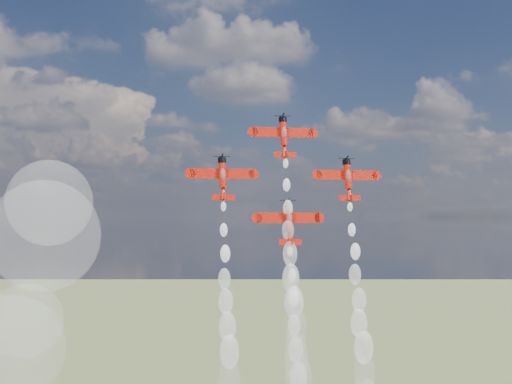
{
  "coord_description": "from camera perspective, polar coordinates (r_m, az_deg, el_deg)",
  "views": [
    {
      "loc": [
        -29.55,
        -122.41,
        87.92
      ],
      "look_at": [
        -4.06,
        12.78,
        92.72
      ],
      "focal_mm": 50.0,
      "sensor_mm": 36.0,
      "label": 1
    }
  ],
  "objects": [
    {
      "name": "smoke_trail_lead",
      "position": [
        132.87,
        3.21,
        -12.51
      ],
      "size": [
        5.71,
        15.06,
        47.08
      ],
      "color": "white",
      "rests_on": "plane_lead"
    },
    {
      "name": "plane_left",
      "position": [
        136.65,
        -2.69,
        1.18
      ],
      "size": [
        12.37,
        4.69,
        8.68
      ],
      "rotation": [
        1.32,
        0.0,
        0.0
      ],
      "color": "#BB1509",
      "rests_on": "ground"
    },
    {
      "name": "plane_slot",
      "position": [
        136.62,
        2.65,
        -2.39
      ],
      "size": [
        12.37,
        4.69,
        8.68
      ],
      "rotation": [
        1.32,
        0.0,
        0.0
      ],
      "color": "#BB1509",
      "rests_on": "ground"
    },
    {
      "name": "plane_lead",
      "position": [
        141.79,
        2.23,
        4.51
      ],
      "size": [
        12.37,
        4.69,
        8.68
      ],
      "rotation": [
        1.32,
        0.0,
        0.0
      ],
      "color": "#BB1509",
      "rests_on": "ground"
    },
    {
      "name": "plane_right",
      "position": [
        142.32,
        7.36,
        1.07
      ],
      "size": [
        12.37,
        4.69,
        8.68
      ],
      "rotation": [
        1.32,
        0.0,
        0.0
      ],
      "color": "#BB1509",
      "rests_on": "ground"
    }
  ]
}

